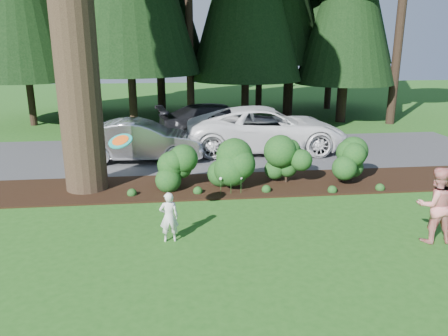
# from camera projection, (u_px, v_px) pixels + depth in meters

# --- Properties ---
(ground) EXTENTS (80.00, 80.00, 0.00)m
(ground) POSITION_uv_depth(u_px,v_px,m) (256.00, 227.00, 10.67)
(ground) COLOR #1F5217
(ground) RESTS_ON ground
(mulch_bed) EXTENTS (16.00, 2.50, 0.05)m
(mulch_bed) POSITION_uv_depth(u_px,v_px,m) (237.00, 185.00, 13.76)
(mulch_bed) COLOR black
(mulch_bed) RESTS_ON ground
(driveway) EXTENTS (22.00, 6.00, 0.03)m
(driveway) POSITION_uv_depth(u_px,v_px,m) (222.00, 153.00, 17.82)
(driveway) COLOR #38383A
(driveway) RESTS_ON ground
(shrub_row) EXTENTS (6.53, 1.60, 1.61)m
(shrub_row) POSITION_uv_depth(u_px,v_px,m) (262.00, 161.00, 13.52)
(shrub_row) COLOR #144317
(shrub_row) RESTS_ON ground
(lily_cluster) EXTENTS (0.69, 0.09, 0.57)m
(lily_cluster) POSITION_uv_depth(u_px,v_px,m) (231.00, 179.00, 12.79)
(lily_cluster) COLOR #144317
(lily_cluster) RESTS_ON ground
(car_silver_wagon) EXTENTS (4.72, 1.86, 1.53)m
(car_silver_wagon) POSITION_uv_depth(u_px,v_px,m) (141.00, 141.00, 16.41)
(car_silver_wagon) COLOR #BCBDC2
(car_silver_wagon) RESTS_ON driveway
(car_white_suv) EXTENTS (6.66, 3.35, 1.81)m
(car_white_suv) POSITION_uv_depth(u_px,v_px,m) (266.00, 129.00, 17.90)
(car_white_suv) COLOR white
(car_white_suv) RESTS_ON driveway
(car_dark_suv) EXTENTS (5.97, 3.13, 1.65)m
(car_dark_suv) POSITION_uv_depth(u_px,v_px,m) (220.00, 122.00, 19.80)
(car_dark_suv) COLOR black
(car_dark_suv) RESTS_ON driveway
(child) EXTENTS (0.44, 0.30, 1.17)m
(child) POSITION_uv_depth(u_px,v_px,m) (169.00, 217.00, 9.79)
(child) COLOR silver
(child) RESTS_ON ground
(adult) EXTENTS (0.89, 0.72, 1.74)m
(adult) POSITION_uv_depth(u_px,v_px,m) (435.00, 205.00, 9.71)
(adult) COLOR red
(adult) RESTS_ON ground
(frisbee) EXTENTS (0.54, 0.48, 0.31)m
(frisbee) POSITION_uv_depth(u_px,v_px,m) (120.00, 141.00, 9.12)
(frisbee) COLOR teal
(frisbee) RESTS_ON ground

